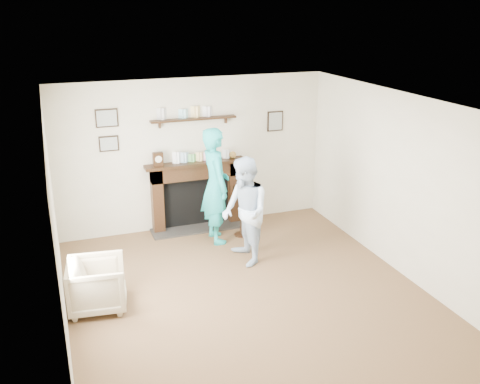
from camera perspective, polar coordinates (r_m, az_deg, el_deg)
name	(u,v)px	position (r m, az deg, el deg)	size (l,w,h in m)	color
ground	(247,294)	(7.13, 0.73, -10.80)	(5.00, 5.00, 0.00)	brown
room_shell	(229,161)	(7.09, -1.21, 3.33)	(4.54, 5.02, 2.52)	beige
armchair	(100,307)	(7.08, -14.75, -11.79)	(0.68, 0.69, 0.63)	#BDB28D
man	(245,261)	(7.95, 0.51, -7.42)	(0.77, 0.60, 1.58)	silver
woman	(216,239)	(8.66, -2.55, -5.08)	(0.67, 0.44, 1.84)	teal
pedestal_table	(242,201)	(8.59, 0.20, -1.00)	(0.30, 0.30, 0.96)	black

